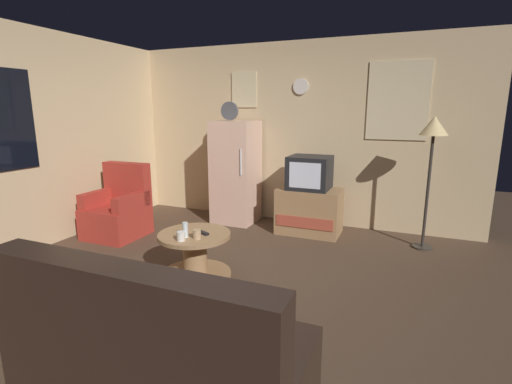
{
  "coord_description": "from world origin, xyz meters",
  "views": [
    {
      "loc": [
        1.6,
        -2.91,
        1.66
      ],
      "look_at": [
        0.02,
        0.9,
        0.75
      ],
      "focal_mm": 26.29,
      "sensor_mm": 36.0,
      "label": 1
    }
  ],
  "objects_px": {
    "fridge": "(236,172)",
    "tv_stand": "(309,211)",
    "coffee_table": "(195,255)",
    "mug_ceramic_tan": "(197,234)",
    "crt_tv": "(310,173)",
    "standing_lamp": "(433,136)",
    "remote_control": "(203,233)",
    "couch": "(156,352)",
    "mug_ceramic_white": "(181,236)",
    "armchair": "(119,211)",
    "wine_glass": "(185,230)"
  },
  "relations": [
    {
      "from": "mug_ceramic_white",
      "to": "mug_ceramic_tan",
      "type": "xyz_separation_m",
      "value": [
        0.11,
        0.1,
        0.0
      ]
    },
    {
      "from": "coffee_table",
      "to": "mug_ceramic_white",
      "type": "distance_m",
      "value": 0.36
    },
    {
      "from": "coffee_table",
      "to": "mug_ceramic_tan",
      "type": "height_order",
      "value": "mug_ceramic_tan"
    },
    {
      "from": "fridge",
      "to": "armchair",
      "type": "bearing_deg",
      "value": -134.2
    },
    {
      "from": "couch",
      "to": "standing_lamp",
      "type": "bearing_deg",
      "value": 65.83
    },
    {
      "from": "fridge",
      "to": "standing_lamp",
      "type": "bearing_deg",
      "value": -3.38
    },
    {
      "from": "crt_tv",
      "to": "couch",
      "type": "relative_size",
      "value": 0.32
    },
    {
      "from": "remote_control",
      "to": "couch",
      "type": "xyz_separation_m",
      "value": [
        0.58,
        -1.53,
        -0.16
      ]
    },
    {
      "from": "crt_tv",
      "to": "standing_lamp",
      "type": "bearing_deg",
      "value": -0.92
    },
    {
      "from": "fridge",
      "to": "remote_control",
      "type": "xyz_separation_m",
      "value": [
        0.54,
        -1.9,
        -0.28
      ]
    },
    {
      "from": "fridge",
      "to": "remote_control",
      "type": "bearing_deg",
      "value": -74.04
    },
    {
      "from": "tv_stand",
      "to": "mug_ceramic_tan",
      "type": "bearing_deg",
      "value": -107.18
    },
    {
      "from": "fridge",
      "to": "mug_ceramic_white",
      "type": "xyz_separation_m",
      "value": [
        0.46,
        -2.16,
        -0.25
      ]
    },
    {
      "from": "tv_stand",
      "to": "standing_lamp",
      "type": "relative_size",
      "value": 0.53
    },
    {
      "from": "tv_stand",
      "to": "armchair",
      "type": "relative_size",
      "value": 0.87
    },
    {
      "from": "tv_stand",
      "to": "coffee_table",
      "type": "height_order",
      "value": "tv_stand"
    },
    {
      "from": "armchair",
      "to": "couch",
      "type": "height_order",
      "value": "armchair"
    },
    {
      "from": "standing_lamp",
      "to": "couch",
      "type": "height_order",
      "value": "standing_lamp"
    },
    {
      "from": "mug_ceramic_white",
      "to": "remote_control",
      "type": "relative_size",
      "value": 0.6
    },
    {
      "from": "tv_stand",
      "to": "mug_ceramic_white",
      "type": "bearing_deg",
      "value": -109.22
    },
    {
      "from": "crt_tv",
      "to": "fridge",
      "type": "bearing_deg",
      "value": 173.55
    },
    {
      "from": "armchair",
      "to": "crt_tv",
      "type": "bearing_deg",
      "value": 24.76
    },
    {
      "from": "mug_ceramic_tan",
      "to": "remote_control",
      "type": "xyz_separation_m",
      "value": [
        -0.02,
        0.15,
        -0.03
      ]
    },
    {
      "from": "coffee_table",
      "to": "couch",
      "type": "bearing_deg",
      "value": -65.93
    },
    {
      "from": "mug_ceramic_white",
      "to": "tv_stand",
      "type": "bearing_deg",
      "value": 70.78
    },
    {
      "from": "mug_ceramic_tan",
      "to": "crt_tv",
      "type": "bearing_deg",
      "value": 73.1
    },
    {
      "from": "standing_lamp",
      "to": "armchair",
      "type": "bearing_deg",
      "value": -164.47
    },
    {
      "from": "mug_ceramic_white",
      "to": "mug_ceramic_tan",
      "type": "relative_size",
      "value": 1.0
    },
    {
      "from": "remote_control",
      "to": "tv_stand",
      "type": "bearing_deg",
      "value": 95.66
    },
    {
      "from": "couch",
      "to": "coffee_table",
      "type": "bearing_deg",
      "value": 114.07
    },
    {
      "from": "fridge",
      "to": "coffee_table",
      "type": "bearing_deg",
      "value": -76.69
    },
    {
      "from": "crt_tv",
      "to": "mug_ceramic_white",
      "type": "distance_m",
      "value": 2.17
    },
    {
      "from": "mug_ceramic_tan",
      "to": "remote_control",
      "type": "relative_size",
      "value": 0.6
    },
    {
      "from": "crt_tv",
      "to": "armchair",
      "type": "xyz_separation_m",
      "value": [
        -2.32,
        -1.07,
        -0.5
      ]
    },
    {
      "from": "fridge",
      "to": "standing_lamp",
      "type": "distance_m",
      "value": 2.67
    },
    {
      "from": "fridge",
      "to": "wine_glass",
      "type": "relative_size",
      "value": 11.8
    },
    {
      "from": "tv_stand",
      "to": "wine_glass",
      "type": "height_order",
      "value": "tv_stand"
    },
    {
      "from": "tv_stand",
      "to": "couch",
      "type": "relative_size",
      "value": 0.49
    },
    {
      "from": "fridge",
      "to": "tv_stand",
      "type": "xyz_separation_m",
      "value": [
        1.16,
        -0.13,
        -0.45
      ]
    },
    {
      "from": "mug_ceramic_white",
      "to": "fridge",
      "type": "bearing_deg",
      "value": 101.95
    },
    {
      "from": "standing_lamp",
      "to": "armchair",
      "type": "xyz_separation_m",
      "value": [
        -3.77,
        -1.05,
        -1.02
      ]
    },
    {
      "from": "mug_ceramic_white",
      "to": "couch",
      "type": "relative_size",
      "value": 0.05
    },
    {
      "from": "crt_tv",
      "to": "coffee_table",
      "type": "xyz_separation_m",
      "value": [
        -0.7,
        -1.79,
        -0.61
      ]
    },
    {
      "from": "tv_stand",
      "to": "mug_ceramic_tan",
      "type": "distance_m",
      "value": 2.02
    },
    {
      "from": "fridge",
      "to": "coffee_table",
      "type": "distance_m",
      "value": 2.04
    },
    {
      "from": "crt_tv",
      "to": "coffee_table",
      "type": "bearing_deg",
      "value": -111.27
    },
    {
      "from": "fridge",
      "to": "standing_lamp",
      "type": "height_order",
      "value": "fridge"
    },
    {
      "from": "wine_glass",
      "to": "mug_ceramic_tan",
      "type": "bearing_deg",
      "value": 2.82
    },
    {
      "from": "remote_control",
      "to": "armchair",
      "type": "relative_size",
      "value": 0.16
    },
    {
      "from": "armchair",
      "to": "mug_ceramic_tan",
      "type": "bearing_deg",
      "value": -26.19
    }
  ]
}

